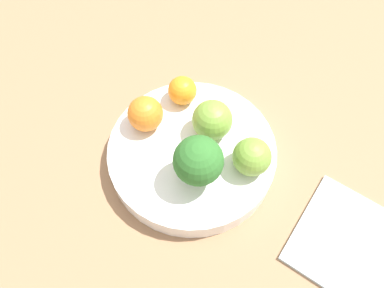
{
  "coord_description": "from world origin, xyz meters",
  "views": [
    {
      "loc": [
        -0.11,
        0.23,
        0.5
      ],
      "look_at": [
        0.0,
        0.0,
        0.06
      ],
      "focal_mm": 35.0,
      "sensor_mm": 36.0,
      "label": 1
    }
  ],
  "objects_px": {
    "bowl": "(192,153)",
    "broccoli": "(198,161)",
    "orange_back": "(145,114)",
    "apple_red": "(212,120)",
    "apple_green": "(252,157)",
    "napkin": "(360,249)",
    "orange_front": "(182,90)"
  },
  "relations": [
    {
      "from": "bowl",
      "to": "broccoli",
      "type": "distance_m",
      "value": 0.08
    },
    {
      "from": "orange_back",
      "to": "apple_red",
      "type": "bearing_deg",
      "value": -162.79
    },
    {
      "from": "broccoli",
      "to": "orange_back",
      "type": "height_order",
      "value": "broccoli"
    },
    {
      "from": "apple_red",
      "to": "orange_back",
      "type": "distance_m",
      "value": 0.09
    },
    {
      "from": "broccoli",
      "to": "orange_back",
      "type": "xyz_separation_m",
      "value": [
        0.1,
        -0.05,
        -0.02
      ]
    },
    {
      "from": "bowl",
      "to": "apple_green",
      "type": "height_order",
      "value": "apple_green"
    },
    {
      "from": "napkin",
      "to": "broccoli",
      "type": "bearing_deg",
      "value": 1.98
    },
    {
      "from": "apple_green",
      "to": "orange_front",
      "type": "xyz_separation_m",
      "value": [
        0.13,
        -0.06,
        -0.0
      ]
    },
    {
      "from": "bowl",
      "to": "napkin",
      "type": "relative_size",
      "value": 1.29
    },
    {
      "from": "orange_front",
      "to": "orange_back",
      "type": "bearing_deg",
      "value": 66.02
    },
    {
      "from": "orange_front",
      "to": "apple_red",
      "type": "bearing_deg",
      "value": 151.23
    },
    {
      "from": "apple_red",
      "to": "napkin",
      "type": "distance_m",
      "value": 0.25
    },
    {
      "from": "apple_green",
      "to": "orange_front",
      "type": "height_order",
      "value": "apple_green"
    },
    {
      "from": "broccoli",
      "to": "orange_back",
      "type": "relative_size",
      "value": 1.56
    },
    {
      "from": "bowl",
      "to": "broccoli",
      "type": "xyz_separation_m",
      "value": [
        -0.03,
        0.04,
        0.06
      ]
    },
    {
      "from": "apple_red",
      "to": "orange_back",
      "type": "relative_size",
      "value": 1.12
    },
    {
      "from": "orange_back",
      "to": "napkin",
      "type": "height_order",
      "value": "orange_back"
    },
    {
      "from": "apple_green",
      "to": "napkin",
      "type": "bearing_deg",
      "value": 167.69
    },
    {
      "from": "apple_green",
      "to": "bowl",
      "type": "bearing_deg",
      "value": 4.76
    },
    {
      "from": "orange_front",
      "to": "orange_back",
      "type": "relative_size",
      "value": 0.84
    },
    {
      "from": "apple_red",
      "to": "apple_green",
      "type": "xyz_separation_m",
      "value": [
        -0.07,
        0.03,
        -0.0
      ]
    },
    {
      "from": "broccoli",
      "to": "apple_green",
      "type": "relative_size",
      "value": 1.53
    },
    {
      "from": "bowl",
      "to": "napkin",
      "type": "bearing_deg",
      "value": 173.19
    },
    {
      "from": "orange_front",
      "to": "broccoli",
      "type": "bearing_deg",
      "value": 124.45
    },
    {
      "from": "apple_red",
      "to": "napkin",
      "type": "height_order",
      "value": "apple_red"
    },
    {
      "from": "apple_green",
      "to": "broccoli",
      "type": "bearing_deg",
      "value": 38.43
    },
    {
      "from": "apple_red",
      "to": "orange_back",
      "type": "height_order",
      "value": "apple_red"
    },
    {
      "from": "apple_green",
      "to": "napkin",
      "type": "distance_m",
      "value": 0.18
    },
    {
      "from": "apple_green",
      "to": "orange_back",
      "type": "relative_size",
      "value": 1.02
    },
    {
      "from": "broccoli",
      "to": "apple_red",
      "type": "bearing_deg",
      "value": -80.43
    },
    {
      "from": "broccoli",
      "to": "orange_back",
      "type": "bearing_deg",
      "value": -24.71
    },
    {
      "from": "apple_red",
      "to": "apple_green",
      "type": "distance_m",
      "value": 0.07
    }
  ]
}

